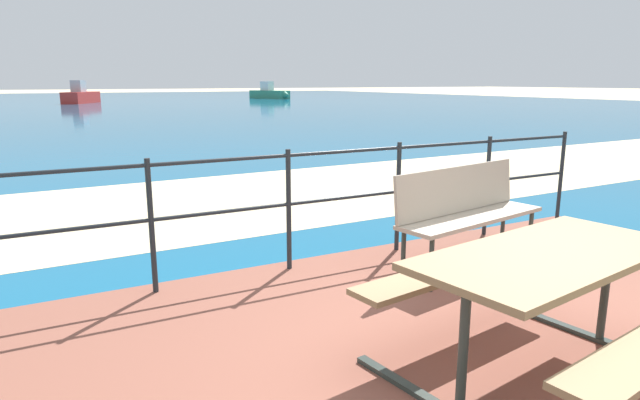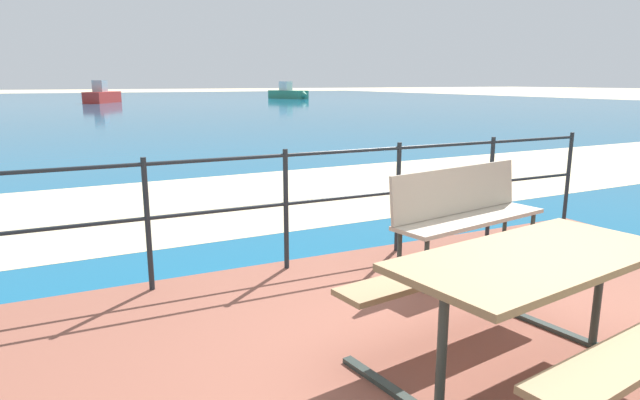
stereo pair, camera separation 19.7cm
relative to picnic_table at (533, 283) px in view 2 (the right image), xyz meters
The scene contains 9 objects.
ground_plane 0.66m from the picnic_table, 35.92° to the right, with size 240.00×240.00×0.00m, color beige.
patio_paving 0.63m from the picnic_table, 35.92° to the right, with size 6.40×5.20×0.06m, color brown.
sea_water 39.93m from the picnic_table, 89.85° to the left, with size 90.00×90.00×0.01m, color #145B84.
beach_strip 5.63m from the picnic_table, 88.90° to the left, with size 54.00×4.01×0.01m, color beige.
picnic_table is the anchor object (origin of this frame).
park_bench 1.91m from the picnic_table, 60.31° to the left, with size 1.64×0.69×0.90m.
railing_fence 2.34m from the picnic_table, 87.37° to the left, with size 5.94×0.04×1.08m.
boat_near 51.63m from the picnic_table, 68.75° to the left, with size 2.81×4.91×1.65m.
boat_mid 44.65m from the picnic_table, 88.17° to the left, with size 3.14×4.51×1.74m.
Camera 2 is at (-2.36, -1.91, 1.71)m, focal length 30.50 mm.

